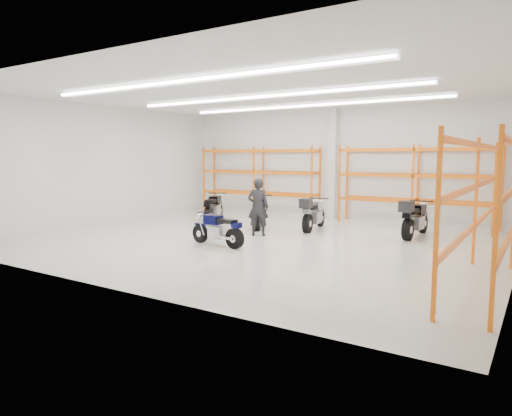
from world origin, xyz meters
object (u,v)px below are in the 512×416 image
Objects in this scene: motorcycle_back_a at (213,209)px; motorcycle_back_c at (313,214)px; motorcycle_main at (219,230)px; standing_man at (258,207)px; motorcycle_back_b at (259,213)px; structural_column at (333,164)px; motorcycle_back_d at (414,219)px.

motorcycle_back_c is at bearing 1.74° from motorcycle_back_a.
motorcycle_main is 2.13m from standing_man.
motorcycle_main is 0.86× the size of motorcycle_back_c.
motorcycle_main is at bearing 65.40° from standing_man.
motorcycle_main is at bearing -104.93° from motorcycle_back_c.
motorcycle_back_c reaches higher than motorcycle_back_b.
motorcycle_back_b is 1.16× the size of standing_man.
motorcycle_back_a is 5.25m from structural_column.
motorcycle_back_d reaches higher than motorcycle_main.
motorcycle_back_c is at bearing -172.28° from motorcycle_back_d.
motorcycle_back_d reaches higher than motorcycle_back_b.
motorcycle_back_b is at bearing -170.68° from motorcycle_back_d.
motorcycle_back_d is 1.28× the size of standing_man.
motorcycle_main is 6.21m from motorcycle_back_d.
motorcycle_back_d is at bearing 7.72° from motorcycle_back_c.
structural_column reaches higher than standing_man.
motorcycle_back_a is at bearing 173.13° from motorcycle_back_b.
motorcycle_back_b is 1.96m from motorcycle_back_c.
motorcycle_back_d is at bearing -35.63° from structural_column.
motorcycle_back_c is at bearing 12.05° from motorcycle_back_b.
motorcycle_back_d is (5.23, 0.86, 0.06)m from motorcycle_back_b.
motorcycle_back_b reaches higher than motorcycle_main.
standing_man is (3.20, -1.76, 0.42)m from motorcycle_back_a.
motorcycle_main is at bearing -134.68° from motorcycle_back_d.
motorcycle_back_b is 0.94× the size of motorcycle_back_c.
motorcycle_back_b is at bearing -6.87° from motorcycle_back_a.
motorcycle_back_b is at bearing 103.61° from motorcycle_main.
structural_column reaches higher than motorcycle_main.
structural_column is at bearing 144.37° from motorcycle_back_d.
motorcycle_back_d is at bearing -176.21° from standing_man.
motorcycle_back_d reaches higher than motorcycle_back_a.
standing_man reaches higher than motorcycle_back_d.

